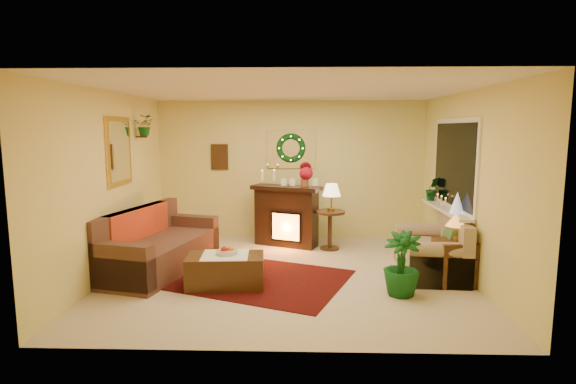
{
  "coord_description": "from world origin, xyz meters",
  "views": [
    {
      "loc": [
        0.19,
        -6.21,
        2.08
      ],
      "look_at": [
        0.0,
        0.35,
        1.15
      ],
      "focal_mm": 28.0,
      "sensor_mm": 36.0,
      "label": 1
    }
  ],
  "objects_px": {
    "sofa": "(160,242)",
    "fireplace": "(286,215)",
    "loveseat": "(430,245)",
    "side_table_round": "(330,231)",
    "coffee_table": "(226,271)",
    "end_table_square": "(454,264)"
  },
  "relations": [
    {
      "from": "coffee_table",
      "to": "side_table_round",
      "type": "bearing_deg",
      "value": 47.74
    },
    {
      "from": "fireplace",
      "to": "side_table_round",
      "type": "distance_m",
      "value": 0.83
    },
    {
      "from": "sofa",
      "to": "coffee_table",
      "type": "relative_size",
      "value": 2.11
    },
    {
      "from": "fireplace",
      "to": "coffee_table",
      "type": "relative_size",
      "value": 1.09
    },
    {
      "from": "loveseat",
      "to": "side_table_round",
      "type": "distance_m",
      "value": 1.86
    },
    {
      "from": "loveseat",
      "to": "fireplace",
      "type": "bearing_deg",
      "value": 148.53
    },
    {
      "from": "sofa",
      "to": "coffee_table",
      "type": "distance_m",
      "value": 1.29
    },
    {
      "from": "sofa",
      "to": "fireplace",
      "type": "distance_m",
      "value": 2.35
    },
    {
      "from": "side_table_round",
      "to": "sofa",
      "type": "bearing_deg",
      "value": -154.23
    },
    {
      "from": "sofa",
      "to": "fireplace",
      "type": "height_order",
      "value": "fireplace"
    },
    {
      "from": "sofa",
      "to": "side_table_round",
      "type": "xyz_separation_m",
      "value": [
        2.58,
        1.25,
        -0.1
      ]
    },
    {
      "from": "fireplace",
      "to": "loveseat",
      "type": "height_order",
      "value": "fireplace"
    },
    {
      "from": "sofa",
      "to": "loveseat",
      "type": "distance_m",
      "value": 3.95
    },
    {
      "from": "loveseat",
      "to": "coffee_table",
      "type": "relative_size",
      "value": 1.41
    },
    {
      "from": "fireplace",
      "to": "side_table_round",
      "type": "height_order",
      "value": "fireplace"
    },
    {
      "from": "fireplace",
      "to": "side_table_round",
      "type": "relative_size",
      "value": 1.63
    },
    {
      "from": "loveseat",
      "to": "side_table_round",
      "type": "xyz_separation_m",
      "value": [
        -1.37,
        1.26,
        -0.09
      ]
    },
    {
      "from": "loveseat",
      "to": "side_table_round",
      "type": "bearing_deg",
      "value": 140.87
    },
    {
      "from": "sofa",
      "to": "end_table_square",
      "type": "distance_m",
      "value": 4.18
    },
    {
      "from": "sofa",
      "to": "fireplace",
      "type": "xyz_separation_m",
      "value": [
        1.82,
        1.48,
        0.12
      ]
    },
    {
      "from": "side_table_round",
      "to": "coffee_table",
      "type": "xyz_separation_m",
      "value": [
        -1.5,
        -1.91,
        -0.12
      ]
    },
    {
      "from": "fireplace",
      "to": "coffee_table",
      "type": "bearing_deg",
      "value": -87.11
    }
  ]
}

